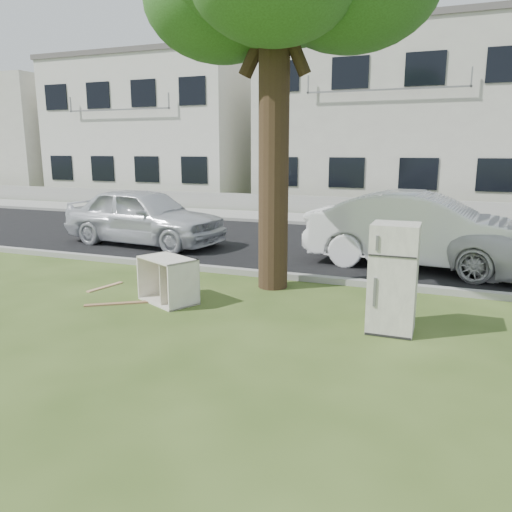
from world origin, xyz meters
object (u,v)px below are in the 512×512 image
at_px(fridge, 393,278).
at_px(cabinet, 168,280).
at_px(car_center, 423,230).
at_px(car_left, 144,216).

height_order(fridge, cabinet, fridge).
xyz_separation_m(fridge, cabinet, (-3.65, 0.06, -0.39)).
distance_m(fridge, cabinet, 3.67).
height_order(car_center, car_left, car_center).
relative_size(cabinet, car_center, 0.20).
distance_m(car_center, car_left, 7.13).
distance_m(fridge, car_left, 8.21).
bearing_deg(car_center, cabinet, 142.39).
height_order(fridge, car_center, car_center).
bearing_deg(fridge, cabinet, 178.87).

